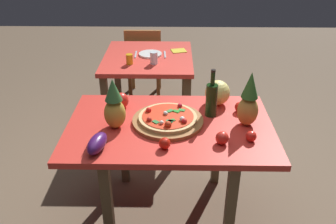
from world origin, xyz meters
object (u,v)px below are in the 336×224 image
object	(u,v)px
dinner_plate	(150,54)
tomato_near_board	(251,136)
pizza	(168,117)
bell_pepper	(121,101)
drinking_glass_water	(154,58)
tomato_at_corner	(240,107)
drinking_glass_juice	(129,59)
wine_bottle	(211,99)
melon	(217,93)
napkin_folded	(179,51)
display_table	(170,137)
pineapple_left	(249,102)
pineapple_right	(114,106)
knife_utensil	(165,55)
background_table	(148,68)
dining_chair	(144,59)
pizza_board	(168,121)
tomato_by_bottle	(165,143)
fork_utensil	(136,54)
eggplant	(97,143)
tomato_beside_pepper	(222,138)

from	to	relation	value
dinner_plate	tomato_near_board	bearing A→B (deg)	-64.99
pizza	bell_pepper	xyz separation A→B (m)	(-0.33, 0.21, 0.01)
drinking_glass_water	tomato_at_corner	bearing A→B (deg)	-54.45
drinking_glass_juice	wine_bottle	bearing A→B (deg)	-54.94
melon	napkin_folded	distance (m)	1.15
display_table	pizza	bearing A→B (deg)	119.52
pineapple_left	pineapple_right	xyz separation A→B (m)	(-0.83, -0.05, -0.01)
knife_utensil	background_table	bearing A→B (deg)	-172.15
dining_chair	pizza	world-z (taller)	dining_chair
pizza_board	pineapple_right	xyz separation A→B (m)	(-0.33, -0.06, 0.14)
pizza_board	tomato_by_bottle	bearing A→B (deg)	-92.62
tomato_near_board	fork_utensil	size ratio (longest dim) A/B	0.36
dining_chair	pineapple_left	xyz separation A→B (m)	(0.81, -1.92, 0.44)
display_table	dinner_plate	size ratio (longest dim) A/B	6.00
dining_chair	pineapple_left	distance (m)	2.13
tomato_near_board	knife_utensil	xyz separation A→B (m)	(-0.55, 1.47, -0.03)
eggplant	tomato_near_board	xyz separation A→B (m)	(0.89, 0.11, -0.01)
pizza_board	melon	xyz separation A→B (m)	(0.34, 0.27, 0.08)
dinner_plate	tomato_beside_pepper	bearing A→B (deg)	-71.20
background_table	drinking_glass_juice	distance (m)	0.31
tomato_near_board	knife_utensil	world-z (taller)	tomato_near_board
eggplant	drinking_glass_juice	bearing A→B (deg)	88.57
pizza	fork_utensil	world-z (taller)	pizza
eggplant	fork_utensil	world-z (taller)	eggplant
drinking_glass_juice	knife_utensil	xyz separation A→B (m)	(0.31, 0.24, -0.04)
tomato_beside_pepper	drinking_glass_water	world-z (taller)	drinking_glass_water
display_table	tomato_by_bottle	distance (m)	0.29
dining_chair	wine_bottle	xyz separation A→B (m)	(0.59, -1.80, 0.40)
drinking_glass_water	knife_utensil	distance (m)	0.25
pineapple_right	drinking_glass_water	bearing A→B (deg)	80.41
dining_chair	knife_utensil	distance (m)	0.75
fork_utensil	tomato_beside_pepper	bearing A→B (deg)	-68.36
display_table	melon	xyz separation A→B (m)	(0.33, 0.30, 0.18)
tomato_by_bottle	pineapple_left	bearing A→B (deg)	28.38
background_table	bell_pepper	bearing A→B (deg)	-96.39
napkin_folded	wine_bottle	bearing A→B (deg)	-81.00
dinner_plate	bell_pepper	bearing A→B (deg)	-97.29
wine_bottle	background_table	bearing A→B (deg)	113.67
display_table	dinner_plate	bearing A→B (deg)	98.95
pizza	tomato_at_corner	xyz separation A→B (m)	(0.49, 0.16, -0.00)
melon	drinking_glass_juice	distance (m)	1.04
melon	drinking_glass_water	distance (m)	0.91
tomato_at_corner	napkin_folded	xyz separation A→B (m)	(-0.40, 1.23, -0.03)
tomato_near_board	eggplant	bearing A→B (deg)	-173.19
pineapple_left	melon	distance (m)	0.33
wine_bottle	pineapple_left	distance (m)	0.25
dinner_plate	fork_utensil	size ratio (longest dim) A/B	1.22
display_table	pineapple_left	size ratio (longest dim) A/B	3.66
background_table	dining_chair	bearing A→B (deg)	98.38
pizza	melon	world-z (taller)	melon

